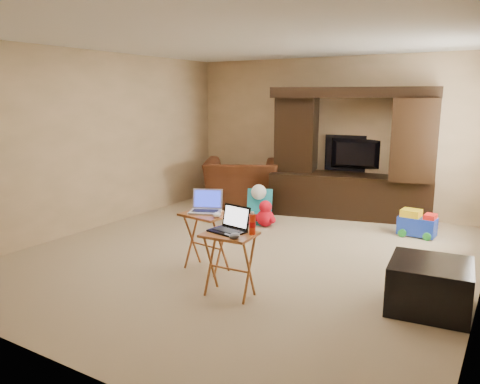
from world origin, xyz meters
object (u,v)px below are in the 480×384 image
Objects in this scene: television at (355,154)px; tray_table_left at (206,242)px; child_rocker at (255,206)px; mouse_right at (234,236)px; mouse_left at (217,215)px; laptop_left at (205,202)px; push_toy at (417,223)px; tray_table_right at (230,265)px; laptop_right at (227,220)px; ottoman at (430,286)px; plush_toy at (265,213)px; entertainment_center at (351,153)px; water_bottle at (252,224)px; recliner at (242,183)px.

television is 1.60× the size of tray_table_left.
tray_table_left is at bearing -97.43° from child_rocker.
mouse_right is (0.71, -0.56, 0.33)m from tray_table_left.
mouse_left is 0.72m from mouse_right.
laptop_left reaches higher than mouse_right.
tray_table_right reaches higher than push_toy.
laptop_left is 0.73m from laptop_right.
laptop_right is at bearing -159.30° from ottoman.
plush_toy is 2.50m from laptop_right.
mouse_right is at bearing -103.34° from push_toy.
laptop_right reaches higher than tray_table_left.
mouse_left reaches higher than mouse_right.
television is 1.86m from child_rocker.
entertainment_center is at bearing 92.31° from mouse_right.
plush_toy is 0.58× the size of ottoman.
mouse_right is at bearing -152.99° from ottoman.
mouse_left is 1.03× the size of mouse_right.
push_toy is at bearing 17.68° from plush_toy.
water_bottle is at bearing 86.42° from television.
tray_table_left is (0.27, -1.88, 0.12)m from plush_toy.
ottoman is 1.91m from laptop_right.
recliner is 3.85m from water_bottle.
entertainment_center is 3.86× the size of tray_table_left.
child_rocker is (-1.08, -1.35, -0.71)m from television.
television is at bearing 93.37° from water_bottle.
television is 3.45m from tray_table_left.
laptop_right is 2.58× the size of mouse_right.
mouse_left reaches higher than tray_table_left.
water_bottle is at bearing -64.83° from plush_toy.
tray_table_left is at bearing -174.32° from ottoman.
television is 2.60× the size of plush_toy.
mouse_right is (0.74, -0.59, -0.11)m from laptop_left.
ottoman is 1.81m from tray_table_right.
laptop_left is 0.96m from mouse_right.
mouse_left is at bearing 136.57° from mouse_right.
ottoman is at bearing 18.53° from tray_table_right.
recliner is 3.14m from tray_table_left.
television is 3.07× the size of laptop_left.
laptop_right is at bearing -88.28° from child_rocker.
water_bottle is (0.81, -0.39, -0.04)m from laptop_left.
push_toy is at bearing 62.98° from tray_table_left.
tray_table_right is (-1.14, -2.96, 0.12)m from push_toy.
laptop_right is (0.54, -0.42, 0.42)m from tray_table_left.
television is 2.06× the size of push_toy.
entertainment_center is 3.23m from tray_table_left.
tray_table_right is 0.89m from laptop_left.
laptop_left is at bearing 141.31° from mouse_right.
child_rocker is 1.28× the size of plush_toy.
entertainment_center is 2.41× the size of television.
ottoman is (1.70, -3.12, -0.74)m from television.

